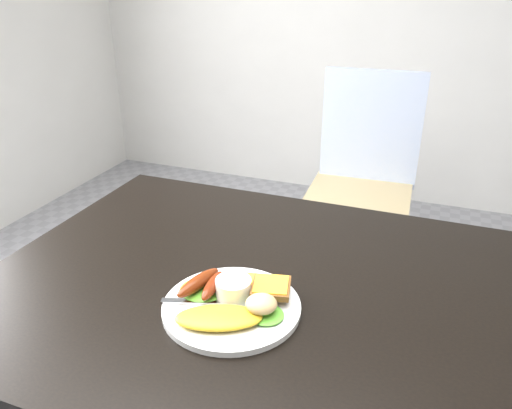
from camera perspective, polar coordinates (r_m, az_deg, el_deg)
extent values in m
cube|color=black|center=(0.96, 4.72, -10.73)|extent=(1.20, 0.80, 0.04)
cube|color=tan|center=(2.07, 11.59, 0.65)|extent=(0.43, 0.43, 0.05)
imported|color=navy|center=(1.30, 22.58, 0.57)|extent=(0.63, 0.48, 1.58)
cylinder|color=white|center=(0.89, -2.80, -11.63)|extent=(0.24, 0.24, 0.01)
ellipsoid|color=#378E1C|center=(0.92, -6.16, -9.65)|extent=(0.09, 0.08, 0.01)
ellipsoid|color=#539A2F|center=(0.86, 0.90, -12.35)|extent=(0.09, 0.08, 0.01)
ellipsoid|color=yellow|center=(0.84, -4.27, -12.76)|extent=(0.16, 0.12, 0.02)
ellipsoid|color=brown|center=(0.91, -6.60, -8.84)|extent=(0.05, 0.11, 0.03)
ellipsoid|color=maroon|center=(0.90, -4.99, -9.20)|extent=(0.03, 0.09, 0.02)
cylinder|color=white|center=(0.90, -2.59, -9.60)|extent=(0.07, 0.07, 0.04)
cube|color=olive|center=(0.92, 0.08, -9.31)|extent=(0.08, 0.08, 0.01)
cube|color=brown|center=(0.89, 1.72, -9.46)|extent=(0.08, 0.08, 0.01)
ellipsoid|color=beige|center=(0.85, 0.61, -11.29)|extent=(0.07, 0.06, 0.03)
cube|color=#ADAFB7|center=(0.89, -5.82, -10.99)|extent=(0.15, 0.06, 0.00)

